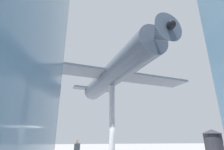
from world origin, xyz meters
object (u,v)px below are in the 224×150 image
visitor_person (77,150)px  visitor_second (32,149)px  suspended_airplane (113,74)px  support_pylon_central (112,122)px  info_kiosk (214,148)px

visitor_person → visitor_second: bearing=-36.1°
suspended_airplane → visitor_person: 6.54m
support_pylon_central → info_kiosk: support_pylon_central is taller
suspended_airplane → visitor_second: 8.48m
suspended_airplane → info_kiosk: bearing=141.1°
support_pylon_central → visitor_person: support_pylon_central is taller
visitor_second → support_pylon_central: bearing=-161.4°
visitor_person → support_pylon_central: bearing=128.6°
visitor_person → info_kiosk: 9.43m
suspended_airplane → info_kiosk: 8.56m
suspended_airplane → visitor_person: bearing=-39.6°
visitor_person → visitor_second: size_ratio=0.92×
suspended_airplane → visitor_person: suspended_airplane is taller
suspended_airplane → visitor_person: (2.57, -1.39, -5.85)m
visitor_person → info_kiosk: bearing=124.7°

